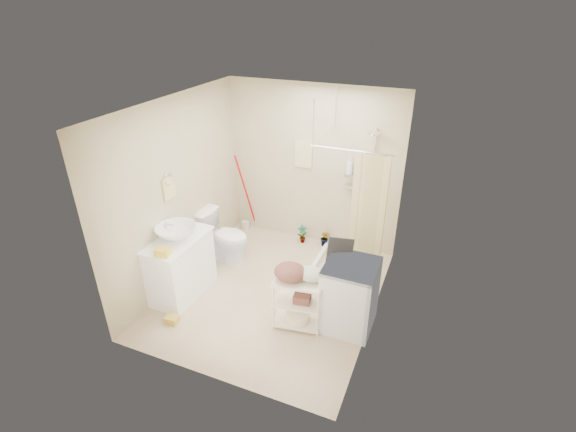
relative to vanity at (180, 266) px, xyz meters
name	(u,v)px	position (x,y,z in m)	size (l,w,h in m)	color
floor	(272,292)	(1.16, 0.46, -0.43)	(3.20, 3.20, 0.00)	beige
ceiling	(268,106)	(1.16, 0.46, 2.17)	(2.80, 3.20, 0.04)	silver
wall_back	(313,167)	(1.16, 2.06, 0.87)	(2.80, 0.04, 2.60)	beige
wall_front	(201,281)	(1.16, -1.14, 0.87)	(2.80, 0.04, 2.60)	beige
wall_left	(178,192)	(-0.24, 0.46, 0.87)	(0.04, 3.20, 2.60)	beige
wall_right	(381,231)	(2.56, 0.46, 0.87)	(0.04, 3.20, 2.60)	beige
vanity	(180,266)	(0.00, 0.00, 0.00)	(0.55, 0.99, 0.87)	white
sink	(176,233)	(0.01, 0.00, 0.53)	(0.54, 0.54, 0.19)	white
counter_basket	(163,252)	(0.09, -0.39, 0.48)	(0.17, 0.14, 0.10)	yellow
floor_basket	(172,318)	(0.23, -0.58, -0.37)	(0.24, 0.19, 0.13)	gold
toilet	(225,236)	(0.12, 0.98, -0.03)	(0.45, 0.79, 0.81)	white
mop	(244,193)	(-0.04, 1.95, 0.27)	(0.13, 0.13, 1.41)	#C10509
potted_plant_a	(302,234)	(1.07, 1.88, -0.28)	(0.17, 0.11, 0.31)	#974D23
potted_plant_b	(325,238)	(1.46, 1.92, -0.29)	(0.16, 0.13, 0.29)	brown
hanging_towel	(304,154)	(1.01, 2.04, 1.07)	(0.28, 0.03, 0.42)	beige
towel_ring	(169,187)	(-0.22, 0.26, 1.04)	(0.04, 0.22, 0.34)	#D9CE7C
tp_holder	(187,228)	(-0.20, 0.51, 0.29)	(0.08, 0.12, 0.14)	white
shower	(356,205)	(2.01, 1.51, 0.62)	(1.10, 1.10, 2.10)	white
shampoo_bottle_a	(350,166)	(1.77, 1.98, 1.01)	(0.10, 0.10, 0.25)	silver
shampoo_bottle_b	(359,169)	(1.91, 1.99, 0.98)	(0.08, 0.08, 0.18)	#3649A8
washing_machine	(349,295)	(2.30, 0.25, 0.02)	(0.61, 0.63, 0.90)	silver
laundry_rack	(298,298)	(1.72, 0.00, -0.03)	(0.59, 0.35, 0.81)	white
ironing_board	(336,280)	(2.09, 0.34, 0.12)	(0.32, 0.09, 1.12)	black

